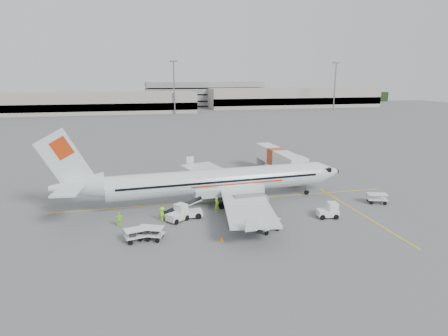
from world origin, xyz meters
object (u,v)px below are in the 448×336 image
Objects in this scene: jet_bridge at (276,162)px; aircraft at (220,165)px; tug_fore at (328,210)px; belt_loader at (185,206)px; tug_mid at (249,209)px; tug_aft at (177,213)px.

aircraft is at bearing -139.28° from jet_bridge.
tug_fore is at bearing -95.46° from jet_bridge.
belt_loader is (-16.68, -15.20, -0.79)m from jet_bridge.
tug_fore reaches higher than tug_mid.
aircraft is at bearing 3.48° from tug_aft.
belt_loader reaches higher than tug_aft.
aircraft reaches higher than tug_aft.
jet_bridge is at bearing 39.98° from aircraft.
tug_mid is 0.91× the size of tug_aft.
belt_loader is 2.21× the size of tug_aft.
jet_bridge reaches higher than tug_aft.
aircraft is at bearing 153.50° from tug_fore.
tug_fore is (15.77, -3.58, -0.53)m from belt_loader.
tug_mid is (-9.47, -16.39, -1.38)m from jet_bridge.
jet_bridge is 7.38× the size of tug_fore.
jet_bridge reaches higher than belt_loader.
aircraft is 6.93× the size of belt_loader.
tug_aft is (-0.91, -0.81, -0.50)m from belt_loader.
tug_aft is at bearing 163.08° from tug_mid.
aircraft is 15.29× the size of tug_aft.
jet_bridge is at bearing 5.80° from tug_aft.
tug_mid is (2.26, -5.29, -4.16)m from aircraft.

